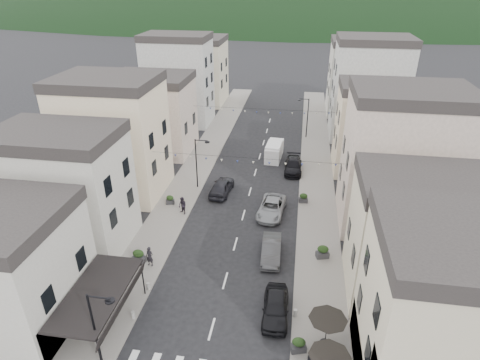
{
  "coord_description": "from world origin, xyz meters",
  "views": [
    {
      "loc": [
        5.06,
        -13.48,
        22.06
      ],
      "look_at": [
        -0.51,
        21.99,
        3.5
      ],
      "focal_mm": 30.0,
      "sensor_mm": 36.0,
      "label": 1
    }
  ],
  "objects_px": {
    "parked_car_a": "(276,307)",
    "parked_car_e": "(222,187)",
    "pedestrian_b": "(183,206)",
    "parked_car_c": "(271,208)",
    "delivery_van": "(274,151)",
    "parked_car_d": "(293,166)",
    "pedestrian_a": "(150,257)",
    "parked_car_b": "(271,250)"
  },
  "relations": [
    {
      "from": "parked_car_c",
      "to": "delivery_van",
      "type": "relative_size",
      "value": 1.1
    },
    {
      "from": "parked_car_b",
      "to": "delivery_van",
      "type": "bearing_deg",
      "value": 91.59
    },
    {
      "from": "parked_car_e",
      "to": "parked_car_b",
      "type": "bearing_deg",
      "value": 126.28
    },
    {
      "from": "parked_car_e",
      "to": "pedestrian_b",
      "type": "bearing_deg",
      "value": 63.38
    },
    {
      "from": "parked_car_e",
      "to": "pedestrian_b",
      "type": "distance_m",
      "value": 5.89
    },
    {
      "from": "delivery_van",
      "to": "pedestrian_b",
      "type": "distance_m",
      "value": 17.45
    },
    {
      "from": "parked_car_a",
      "to": "pedestrian_a",
      "type": "distance_m",
      "value": 11.48
    },
    {
      "from": "parked_car_a",
      "to": "pedestrian_a",
      "type": "height_order",
      "value": "pedestrian_a"
    },
    {
      "from": "parked_car_a",
      "to": "parked_car_e",
      "type": "distance_m",
      "value": 18.69
    },
    {
      "from": "parked_car_d",
      "to": "parked_car_e",
      "type": "bearing_deg",
      "value": -138.9
    },
    {
      "from": "parked_car_c",
      "to": "parked_car_e",
      "type": "height_order",
      "value": "parked_car_e"
    },
    {
      "from": "delivery_van",
      "to": "pedestrian_a",
      "type": "bearing_deg",
      "value": -105.71
    },
    {
      "from": "pedestrian_b",
      "to": "parked_car_a",
      "type": "bearing_deg",
      "value": -13.38
    },
    {
      "from": "parked_car_d",
      "to": "pedestrian_a",
      "type": "height_order",
      "value": "pedestrian_a"
    },
    {
      "from": "parked_car_b",
      "to": "pedestrian_b",
      "type": "xyz_separation_m",
      "value": [
        -9.53,
        5.5,
        0.29
      ]
    },
    {
      "from": "parked_car_a",
      "to": "pedestrian_b",
      "type": "distance_m",
      "value": 16.01
    },
    {
      "from": "parked_car_e",
      "to": "pedestrian_a",
      "type": "bearing_deg",
      "value": 80.13
    },
    {
      "from": "parked_car_a",
      "to": "parked_car_c",
      "type": "relative_size",
      "value": 0.85
    },
    {
      "from": "parked_car_a",
      "to": "parked_car_c",
      "type": "distance_m",
      "value": 13.76
    },
    {
      "from": "parked_car_b",
      "to": "pedestrian_b",
      "type": "relative_size",
      "value": 2.47
    },
    {
      "from": "parked_car_a",
      "to": "parked_car_b",
      "type": "bearing_deg",
      "value": 96.14
    },
    {
      "from": "parked_car_d",
      "to": "pedestrian_b",
      "type": "distance_m",
      "value": 16.11
    },
    {
      "from": "parked_car_d",
      "to": "delivery_van",
      "type": "bearing_deg",
      "value": 126.38
    },
    {
      "from": "parked_car_b",
      "to": "delivery_van",
      "type": "xyz_separation_m",
      "value": [
        -1.45,
        20.97,
        0.37
      ]
    },
    {
      "from": "parked_car_c",
      "to": "pedestrian_b",
      "type": "bearing_deg",
      "value": -164.99
    },
    {
      "from": "parked_car_d",
      "to": "pedestrian_a",
      "type": "relative_size",
      "value": 2.89
    },
    {
      "from": "parked_car_b",
      "to": "parked_car_e",
      "type": "xyz_separation_m",
      "value": [
        -6.47,
        10.52,
        0.08
      ]
    },
    {
      "from": "parked_car_a",
      "to": "pedestrian_b",
      "type": "bearing_deg",
      "value": 129.16
    },
    {
      "from": "delivery_van",
      "to": "pedestrian_a",
      "type": "distance_m",
      "value": 25.28
    },
    {
      "from": "parked_car_a",
      "to": "parked_car_b",
      "type": "height_order",
      "value": "parked_car_a"
    },
    {
      "from": "parked_car_a",
      "to": "parked_car_c",
      "type": "bearing_deg",
      "value": 94.72
    },
    {
      "from": "parked_car_b",
      "to": "pedestrian_a",
      "type": "xyz_separation_m",
      "value": [
        -9.94,
        -2.85,
        0.26
      ]
    },
    {
      "from": "pedestrian_a",
      "to": "parked_car_d",
      "type": "bearing_deg",
      "value": 71.15
    },
    {
      "from": "parked_car_a",
      "to": "delivery_van",
      "type": "relative_size",
      "value": 0.93
    },
    {
      "from": "parked_car_e",
      "to": "pedestrian_a",
      "type": "height_order",
      "value": "pedestrian_a"
    },
    {
      "from": "parked_car_b",
      "to": "delivery_van",
      "type": "distance_m",
      "value": 21.02
    },
    {
      "from": "delivery_van",
      "to": "pedestrian_a",
      "type": "height_order",
      "value": "delivery_van"
    },
    {
      "from": "parked_car_c",
      "to": "parked_car_d",
      "type": "relative_size",
      "value": 1.04
    },
    {
      "from": "parked_car_a",
      "to": "parked_car_d",
      "type": "height_order",
      "value": "parked_car_a"
    },
    {
      "from": "parked_car_a",
      "to": "parked_car_d",
      "type": "bearing_deg",
      "value": 87.8
    },
    {
      "from": "parked_car_c",
      "to": "pedestrian_a",
      "type": "distance_m",
      "value": 13.6
    },
    {
      "from": "parked_car_e",
      "to": "delivery_van",
      "type": "relative_size",
      "value": 1.0
    }
  ]
}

